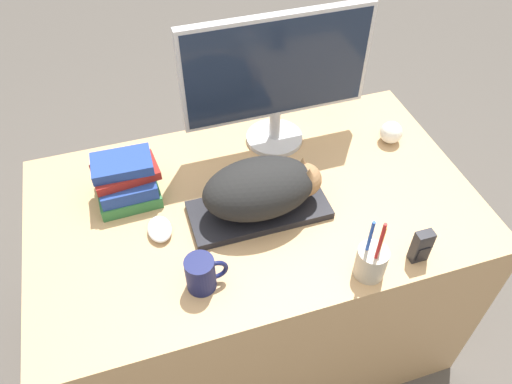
# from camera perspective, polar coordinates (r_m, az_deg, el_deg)

# --- Properties ---
(desk) EXTENTS (1.33, 0.79, 0.75)m
(desk) POSITION_cam_1_polar(r_m,az_deg,el_deg) (1.79, -0.15, -9.28)
(desk) COLOR tan
(desk) RESTS_ON ground_plane
(keyboard) EXTENTS (0.41, 0.18, 0.02)m
(keyboard) POSITION_cam_1_polar(r_m,az_deg,el_deg) (1.46, 0.33, -2.06)
(keyboard) COLOR black
(keyboard) RESTS_ON desk
(cat) EXTENTS (0.35, 0.20, 0.16)m
(cat) POSITION_cam_1_polar(r_m,az_deg,el_deg) (1.40, 0.86, 0.54)
(cat) COLOR black
(cat) RESTS_ON keyboard
(monitor) EXTENTS (0.59, 0.19, 0.45)m
(monitor) POSITION_cam_1_polar(r_m,az_deg,el_deg) (1.55, 2.40, 13.39)
(monitor) COLOR #B7B7BC
(monitor) RESTS_ON desk
(computer_mouse) EXTENTS (0.07, 0.10, 0.03)m
(computer_mouse) POSITION_cam_1_polar(r_m,az_deg,el_deg) (1.44, -10.95, -4.18)
(computer_mouse) COLOR silver
(computer_mouse) RESTS_ON desk
(coffee_mug) EXTENTS (0.11, 0.08, 0.10)m
(coffee_mug) POSITION_cam_1_polar(r_m,az_deg,el_deg) (1.28, -6.22, -9.26)
(coffee_mug) COLOR #141947
(coffee_mug) RESTS_ON desk
(pen_cup) EXTENTS (0.08, 0.08, 0.22)m
(pen_cup) POSITION_cam_1_polar(r_m,az_deg,el_deg) (1.33, 13.04, -7.73)
(pen_cup) COLOR #B2A893
(pen_cup) RESTS_ON desk
(baseball) EXTENTS (0.07, 0.07, 0.07)m
(baseball) POSITION_cam_1_polar(r_m,az_deg,el_deg) (1.74, 15.19, 6.59)
(baseball) COLOR silver
(baseball) RESTS_ON desk
(phone) EXTENTS (0.05, 0.03, 0.10)m
(phone) POSITION_cam_1_polar(r_m,az_deg,el_deg) (1.40, 18.38, -5.92)
(phone) COLOR black
(phone) RESTS_ON desk
(book_stack) EXTENTS (0.20, 0.17, 0.14)m
(book_stack) POSITION_cam_1_polar(r_m,az_deg,el_deg) (1.52, -14.60, 1.25)
(book_stack) COLOR #2D6B38
(book_stack) RESTS_ON desk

